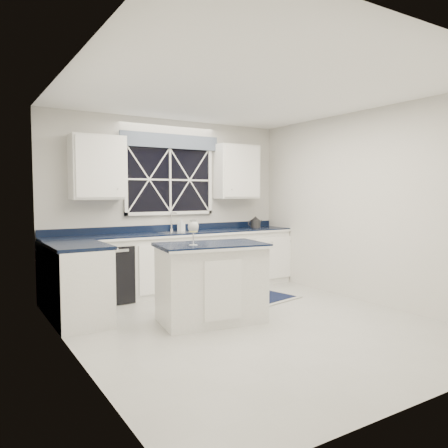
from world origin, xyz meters
TOP-DOWN VIEW (x-y plane):
  - ground at (0.00, 0.00)m, footprint 4.50×4.50m
  - back_wall at (0.00, 2.25)m, footprint 4.00×0.10m
  - base_cabinets at (-0.33, 1.78)m, footprint 3.99×1.60m
  - countertop at (0.00, 1.95)m, footprint 3.98×0.64m
  - dishwasher at (-1.10, 1.95)m, footprint 0.60×0.58m
  - window at (0.00, 2.20)m, footprint 1.65×0.09m
  - upper_cabinets at (0.00, 2.08)m, footprint 3.10×0.34m
  - faucet at (0.00, 2.14)m, footprint 0.05×0.20m
  - island at (-0.33, 0.35)m, footprint 1.36×0.94m
  - rug at (0.76, 0.89)m, footprint 1.31×0.95m
  - kettle at (1.53, 2.02)m, footprint 0.28×0.18m
  - wine_glass at (-0.61, 0.28)m, footprint 0.12×0.12m
  - soap_bottle at (0.15, 2.12)m, footprint 0.12×0.12m

SIDE VIEW (x-z plane):
  - ground at x=0.00m, z-range 0.00..0.00m
  - rug at x=0.76m, z-range 0.00..0.02m
  - dishwasher at x=-1.10m, z-range 0.00..0.82m
  - base_cabinets at x=-0.33m, z-range 0.00..0.90m
  - island at x=-0.33m, z-range 0.00..0.94m
  - countertop at x=0.00m, z-range 0.90..0.94m
  - kettle at x=1.53m, z-range 0.93..1.13m
  - soap_bottle at x=0.15m, z-range 0.94..1.14m
  - faucet at x=0.00m, z-range 0.95..1.25m
  - wine_glass at x=-0.61m, z-range 1.00..1.29m
  - back_wall at x=0.00m, z-range 0.00..2.70m
  - window at x=0.00m, z-range 1.20..2.46m
  - upper_cabinets at x=0.00m, z-range 1.45..2.35m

